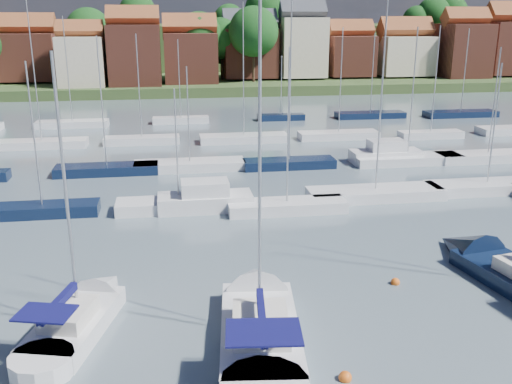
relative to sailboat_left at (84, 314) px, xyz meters
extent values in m
plane|color=#485962|center=(12.13, 35.56, -0.36)|extent=(260.00, 260.00, 0.00)
cube|color=silver|center=(-0.27, -0.98, -0.11)|extent=(4.21, 6.78, 1.20)
cone|color=silver|center=(0.78, 2.82, -0.11)|extent=(3.35, 3.65, 2.63)
cylinder|color=silver|center=(-1.11, -4.03, -0.11)|extent=(3.23, 3.23, 1.20)
cube|color=silver|center=(-0.39, -1.41, 0.84)|extent=(2.47, 3.02, 0.70)
cylinder|color=#B2B2B7|center=(-0.15, -0.56, 6.33)|extent=(0.14, 0.14, 11.68)
cylinder|color=#B2B2B7|center=(-0.62, -2.25, 1.69)|extent=(1.03, 3.41, 0.10)
cube|color=#0E0E47|center=(-0.62, -2.25, 1.84)|extent=(1.17, 3.29, 0.35)
cube|color=#0E0E47|center=(-0.92, -3.35, 1.99)|extent=(2.57, 2.11, 0.08)
cube|color=silver|center=(7.96, -2.99, -0.11)|extent=(4.35, 8.53, 1.20)
cone|color=silver|center=(8.56, 2.09, -0.11)|extent=(3.85, 4.35, 3.41)
cube|color=silver|center=(7.89, -3.56, 0.84)|extent=(2.77, 3.67, 0.70)
cylinder|color=#B2B2B7|center=(8.03, -2.43, 8.07)|extent=(0.14, 0.14, 15.16)
cylinder|color=#B2B2B7|center=(7.76, -4.69, 1.69)|extent=(0.63, 4.53, 0.10)
cube|color=#0E0E47|center=(7.76, -4.69, 1.84)|extent=(0.80, 4.33, 0.35)
cube|color=#0E0E47|center=(7.59, -6.15, 1.99)|extent=(3.12, 2.37, 0.08)
cone|color=black|center=(21.74, 4.92, -0.11)|extent=(3.91, 4.35, 3.29)
sphere|color=#D85914|center=(10.86, -6.31, -0.36)|extent=(0.53, 0.53, 0.53)
sphere|color=#D85914|center=(16.11, 1.51, -0.36)|extent=(0.49, 0.49, 0.49)
cube|color=black|center=(-4.98, 16.10, -0.01)|extent=(8.01, 2.24, 1.00)
cylinder|color=#B2B2B7|center=(-4.98, 16.10, 5.57)|extent=(0.12, 0.12, 10.16)
cube|color=silver|center=(4.86, 15.76, -0.01)|extent=(9.22, 2.58, 1.00)
cylinder|color=#B2B2B7|center=(4.86, 15.76, 4.58)|extent=(0.12, 0.12, 8.18)
cube|color=silver|center=(12.76, 14.17, -0.01)|extent=(8.78, 2.46, 1.00)
cylinder|color=#B2B2B7|center=(12.76, 14.17, 6.02)|extent=(0.12, 0.12, 11.06)
cube|color=silver|center=(20.36, 16.23, -0.01)|extent=(10.79, 3.02, 1.00)
cylinder|color=#B2B2B7|center=(20.36, 16.23, 7.92)|extent=(0.12, 0.12, 14.87)
cube|color=silver|center=(30.11, 16.59, -0.01)|extent=(10.13, 2.84, 1.00)
cylinder|color=#B2B2B7|center=(30.11, 16.59, 5.29)|extent=(0.12, 0.12, 9.59)
cube|color=silver|center=(6.82, 15.56, 0.14)|extent=(7.00, 2.60, 1.40)
cube|color=silver|center=(6.82, 15.56, 1.24)|extent=(3.50, 2.20, 1.30)
cube|color=black|center=(-1.42, 27.20, -0.01)|extent=(9.30, 2.60, 1.00)
cylinder|color=#B2B2B7|center=(-1.42, 27.20, 6.23)|extent=(0.12, 0.12, 11.48)
cube|color=silver|center=(6.19, 27.57, -0.01)|extent=(10.40, 2.91, 1.00)
cylinder|color=#B2B2B7|center=(6.19, 27.57, 4.87)|extent=(0.12, 0.12, 8.77)
cube|color=black|center=(15.61, 26.84, -0.01)|extent=(8.80, 2.46, 1.00)
cylinder|color=#B2B2B7|center=(15.61, 26.84, 7.65)|extent=(0.12, 0.12, 14.33)
cube|color=silver|center=(27.52, 26.72, -0.01)|extent=(10.73, 3.00, 1.00)
cylinder|color=#B2B2B7|center=(27.52, 26.72, 6.56)|extent=(0.12, 0.12, 12.14)
cube|color=silver|center=(35.95, 26.53, -0.01)|extent=(10.48, 2.93, 1.00)
cylinder|color=#B2B2B7|center=(35.95, 26.53, 5.63)|extent=(0.12, 0.12, 10.28)
cube|color=silver|center=(25.59, 27.56, 0.14)|extent=(7.00, 2.60, 1.40)
cube|color=silver|center=(25.59, 27.56, 1.24)|extent=(3.50, 2.20, 1.30)
cube|color=silver|center=(-9.59, 39.77, -0.01)|extent=(9.71, 2.72, 1.00)
cylinder|color=#B2B2B7|center=(-9.59, 39.77, 7.93)|extent=(0.12, 0.12, 14.88)
cube|color=silver|center=(1.29, 40.07, -0.01)|extent=(8.49, 2.38, 1.00)
cylinder|color=#B2B2B7|center=(1.29, 40.07, 6.14)|extent=(0.12, 0.12, 11.31)
cube|color=silver|center=(12.92, 39.34, -0.01)|extent=(10.16, 2.85, 1.00)
cylinder|color=#B2B2B7|center=(12.92, 39.34, 7.78)|extent=(0.12, 0.12, 14.59)
cube|color=silver|center=(24.30, 39.46, -0.01)|extent=(9.53, 2.67, 1.00)
cylinder|color=#B2B2B7|center=(24.30, 39.46, 6.44)|extent=(0.12, 0.12, 11.91)
cube|color=silver|center=(35.28, 38.07, -0.01)|extent=(7.62, 2.13, 1.00)
cylinder|color=#B2B2B7|center=(35.28, 38.07, 6.55)|extent=(0.12, 0.12, 12.13)
cube|color=silver|center=(-8.13, 52.12, -0.01)|extent=(9.24, 2.59, 1.00)
cylinder|color=#B2B2B7|center=(-8.13, 52.12, 7.07)|extent=(0.12, 0.12, 13.17)
cube|color=silver|center=(6.04, 52.86, -0.01)|extent=(7.57, 2.12, 1.00)
cylinder|color=#B2B2B7|center=(6.04, 52.86, 5.61)|extent=(0.12, 0.12, 10.24)
cube|color=black|center=(20.01, 53.03, -0.01)|extent=(6.58, 1.84, 1.00)
cylinder|color=#B2B2B7|center=(20.01, 53.03, 4.49)|extent=(0.12, 0.12, 8.01)
cube|color=black|center=(33.07, 52.96, -0.01)|extent=(9.92, 2.78, 1.00)
cylinder|color=#B2B2B7|center=(33.07, 52.96, 5.95)|extent=(0.12, 0.12, 10.92)
cube|color=black|center=(46.41, 51.93, -0.01)|extent=(10.55, 2.95, 1.00)
cylinder|color=#B2B2B7|center=(46.41, 51.93, 6.24)|extent=(0.12, 0.12, 11.51)
cube|color=#3B4B25|center=(12.13, 112.56, -0.06)|extent=(200.00, 70.00, 3.00)
cube|color=#3B4B25|center=(12.13, 137.56, 4.64)|extent=(200.00, 60.00, 14.00)
cube|color=brown|center=(-21.52, 93.35, 6.20)|extent=(10.37, 9.97, 8.73)
cube|color=brown|center=(-21.52, 93.35, 11.83)|extent=(10.57, 5.13, 5.13)
cube|color=beige|center=(-10.62, 84.56, 5.72)|extent=(8.09, 8.80, 8.96)
cube|color=brown|center=(-10.62, 84.56, 11.19)|extent=(8.25, 4.00, 4.00)
cube|color=brown|center=(-1.22, 85.50, 6.72)|extent=(9.36, 10.17, 10.97)
cube|color=brown|center=(-1.22, 85.50, 13.35)|extent=(9.54, 4.63, 4.63)
cube|color=brown|center=(9.08, 87.21, 5.95)|extent=(9.90, 8.56, 9.42)
cube|color=brown|center=(9.08, 87.21, 11.87)|extent=(10.10, 4.90, 4.90)
cube|color=brown|center=(21.22, 92.21, 6.58)|extent=(10.59, 8.93, 9.49)
cube|color=#383A42|center=(21.22, 92.21, 12.63)|extent=(10.80, 5.24, 5.24)
cube|color=beige|center=(31.84, 91.36, 7.66)|extent=(9.01, 8.61, 11.65)
cube|color=#383A42|center=(31.84, 91.36, 14.59)|extent=(9.19, 4.46, 4.46)
cube|color=brown|center=(42.30, 92.56, 5.84)|extent=(9.10, 9.34, 8.00)
cube|color=brown|center=(42.30, 92.56, 10.95)|extent=(9.28, 4.50, 4.50)
cube|color=beige|center=(54.08, 92.15, 5.78)|extent=(10.86, 9.59, 7.88)
cube|color=brown|center=(54.08, 92.15, 11.05)|extent=(11.07, 5.37, 5.37)
cube|color=brown|center=(65.88, 89.48, 6.72)|extent=(9.18, 9.96, 10.97)
cube|color=brown|center=(65.88, 89.48, 13.33)|extent=(9.36, 4.54, 4.54)
cube|color=brown|center=(77.30, 90.77, 7.22)|extent=(11.39, 9.67, 10.76)
cylinder|color=#382619|center=(68.90, 111.07, 8.15)|extent=(0.50, 0.50, 4.47)
sphere|color=#1C531A|center=(68.90, 111.07, 14.22)|extent=(8.18, 8.18, 8.18)
cylinder|color=#382619|center=(15.59, 91.49, 3.47)|extent=(0.50, 0.50, 4.46)
sphere|color=#1C531A|center=(15.59, 91.49, 9.52)|extent=(8.15, 8.15, 8.15)
cylinder|color=#382619|center=(27.35, 109.24, 8.21)|extent=(0.50, 0.50, 5.15)
sphere|color=#1C531A|center=(27.35, 109.24, 15.20)|extent=(9.41, 9.41, 9.41)
cylinder|color=#382619|center=(-1.42, 111.87, 8.31)|extent=(0.50, 0.50, 4.56)
sphere|color=#1C531A|center=(-1.42, 111.87, 14.50)|extent=(8.34, 8.34, 8.34)
cylinder|color=#382619|center=(-11.11, 100.81, 3.81)|extent=(0.50, 0.50, 5.15)
sphere|color=#1C531A|center=(-11.11, 100.81, 10.81)|extent=(9.42, 9.42, 9.42)
cylinder|color=#382619|center=(-26.55, 102.88, 6.40)|extent=(0.50, 0.50, 3.42)
sphere|color=#1C531A|center=(-26.55, 102.88, 11.04)|extent=(6.26, 6.26, 6.26)
cylinder|color=#382619|center=(25.88, 100.27, 3.12)|extent=(0.50, 0.50, 3.77)
sphere|color=#1C531A|center=(25.88, 100.27, 8.23)|extent=(6.89, 6.89, 6.89)
cylinder|color=#382619|center=(21.17, 86.50, 3.84)|extent=(0.50, 0.50, 5.21)
sphere|color=#1C531A|center=(21.17, 86.50, 10.92)|extent=(9.53, 9.53, 9.53)
cylinder|color=#382619|center=(74.06, 97.18, 2.72)|extent=(0.50, 0.50, 2.97)
sphere|color=#1C531A|center=(74.06, 97.18, 6.76)|extent=(5.44, 5.44, 5.44)
cylinder|color=#382619|center=(10.98, 89.31, 3.66)|extent=(0.50, 0.50, 4.84)
sphere|color=#1C531A|center=(10.98, 89.31, 10.23)|extent=(8.85, 8.85, 8.85)
cylinder|color=#382619|center=(64.81, 111.28, 7.80)|extent=(0.50, 0.50, 3.72)
sphere|color=#1C531A|center=(64.81, 111.28, 12.85)|extent=(6.80, 6.80, 6.80)
cylinder|color=#382619|center=(66.18, 89.69, 3.26)|extent=(0.50, 0.50, 4.05)
sphere|color=#1C531A|center=(66.18, 89.69, 8.75)|extent=(7.40, 7.40, 7.40)
cylinder|color=#382619|center=(18.96, 108.85, 7.55)|extent=(0.50, 0.50, 3.93)
sphere|color=#1C531A|center=(18.96, 108.85, 12.88)|extent=(7.19, 7.19, 7.19)
cylinder|color=#382619|center=(42.78, 95.73, 3.15)|extent=(0.50, 0.50, 3.82)
sphere|color=#1C531A|center=(42.78, 95.73, 8.34)|extent=(6.99, 6.99, 6.99)
cylinder|color=#382619|center=(-5.32, 88.68, 2.98)|extent=(0.50, 0.50, 3.48)
sphere|color=#1C531A|center=(-5.32, 88.68, 7.70)|extent=(6.37, 6.37, 6.37)
cylinder|color=#382619|center=(69.64, 98.37, 2.73)|extent=(0.50, 0.50, 2.99)
sphere|color=#1C531A|center=(69.64, 98.37, 6.78)|extent=(5.46, 5.46, 5.46)
cylinder|color=#382619|center=(15.73, 94.60, 2.86)|extent=(0.50, 0.50, 3.25)
sphere|color=#1C531A|center=(15.73, 94.60, 7.27)|extent=(5.94, 5.94, 5.94)
cylinder|color=#382619|center=(9.07, 96.30, 2.73)|extent=(0.50, 0.50, 2.98)
sphere|color=#1C531A|center=(9.07, 96.30, 6.78)|extent=(5.46, 5.46, 5.46)
cylinder|color=#382619|center=(76.79, 117.31, 8.99)|extent=(0.50, 0.50, 4.29)
sphere|color=#1C531A|center=(76.79, 117.31, 14.81)|extent=(7.84, 7.84, 7.84)
camera|label=1|loc=(4.37, -25.03, 13.44)|focal=40.00mm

